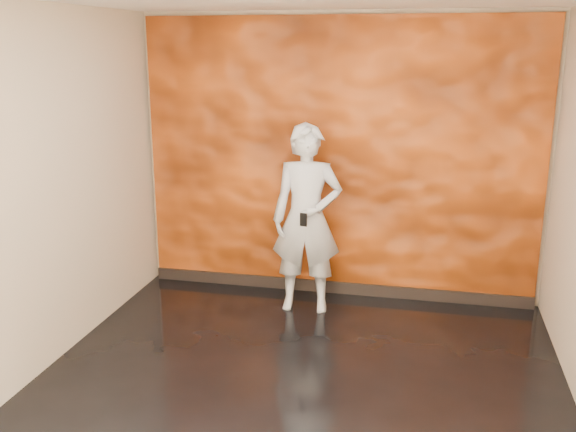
% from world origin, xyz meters
% --- Properties ---
extents(room, '(4.02, 4.02, 2.81)m').
position_xyz_m(room, '(0.00, 0.00, 1.40)').
color(room, black).
rests_on(room, ground).
extents(feature_wall, '(3.90, 0.06, 2.75)m').
position_xyz_m(feature_wall, '(0.00, 1.96, 1.38)').
color(feature_wall, '#E55C14').
rests_on(feature_wall, ground).
extents(baseboard, '(3.90, 0.04, 0.12)m').
position_xyz_m(baseboard, '(0.00, 1.92, 0.06)').
color(baseboard, black).
rests_on(baseboard, ground).
extents(man, '(0.69, 0.49, 1.79)m').
position_xyz_m(man, '(-0.22, 1.48, 0.90)').
color(man, '#9EA3AC').
rests_on(man, ground).
extents(phone, '(0.07, 0.03, 0.12)m').
position_xyz_m(phone, '(-0.20, 1.23, 0.96)').
color(phone, black).
rests_on(phone, man).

